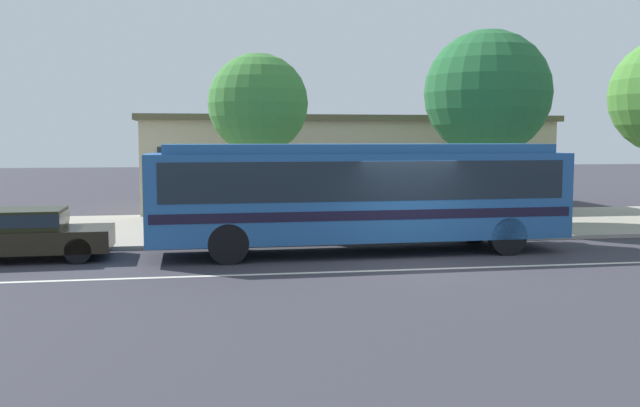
% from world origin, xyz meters
% --- Properties ---
extents(ground_plane, '(120.00, 120.00, 0.00)m').
position_xyz_m(ground_plane, '(0.00, 0.00, 0.00)').
color(ground_plane, '#34333C').
extents(sidewalk_slab, '(60.00, 8.00, 0.12)m').
position_xyz_m(sidewalk_slab, '(0.00, 7.13, 0.06)').
color(sidewalk_slab, '#9C958A').
rests_on(sidewalk_slab, ground_plane).
extents(lane_stripe_center, '(56.00, 0.16, 0.01)m').
position_xyz_m(lane_stripe_center, '(0.00, -0.80, 0.00)').
color(lane_stripe_center, silver).
rests_on(lane_stripe_center, ground_plane).
extents(transit_bus, '(11.08, 2.74, 2.91)m').
position_xyz_m(transit_bus, '(-1.01, 1.78, 1.69)').
color(transit_bus, '#235694').
rests_on(transit_bus, ground_plane).
extents(sedan_behind_bus, '(4.38, 1.99, 1.29)m').
position_xyz_m(sedan_behind_bus, '(-9.68, 2.04, 0.72)').
color(sedan_behind_bus, black).
rests_on(sedan_behind_bus, ground_plane).
extents(pedestrian_waiting_near_sign, '(0.47, 0.47, 1.63)m').
position_xyz_m(pedestrian_waiting_near_sign, '(0.68, 5.30, 1.07)').
color(pedestrian_waiting_near_sign, '#262E45').
rests_on(pedestrian_waiting_near_sign, sidewalk_slab).
extents(pedestrian_walking_along_curb, '(0.46, 0.46, 1.68)m').
position_xyz_m(pedestrian_walking_along_curb, '(-5.26, 3.62, 1.10)').
color(pedestrian_walking_along_curb, '#786159').
rests_on(pedestrian_walking_along_curb, sidewalk_slab).
extents(bus_stop_sign, '(0.08, 0.44, 2.42)m').
position_xyz_m(bus_stop_sign, '(3.60, 3.89, 1.67)').
color(bus_stop_sign, gray).
rests_on(bus_stop_sign, sidewalk_slab).
extents(street_tree_near_stop, '(3.23, 3.23, 5.66)m').
position_xyz_m(street_tree_near_stop, '(-3.33, 6.35, 4.13)').
color(street_tree_near_stop, brown).
rests_on(street_tree_near_stop, sidewalk_slab).
extents(street_tree_mid_block, '(4.33, 4.33, 6.64)m').
position_xyz_m(street_tree_mid_block, '(4.55, 6.58, 4.59)').
color(street_tree_mid_block, brown).
rests_on(street_tree_mid_block, sidewalk_slab).
extents(station_building, '(17.15, 7.63, 3.98)m').
position_xyz_m(station_building, '(0.89, 14.16, 2.00)').
color(station_building, tan).
rests_on(station_building, ground_plane).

